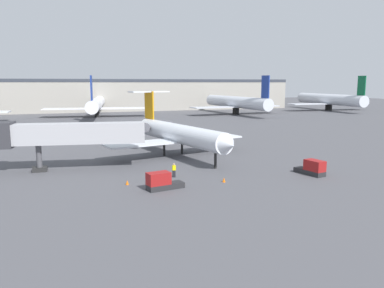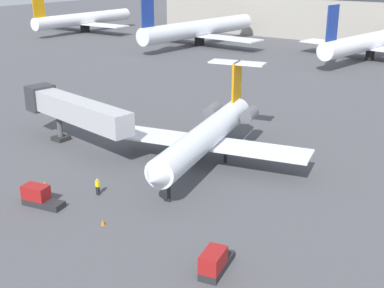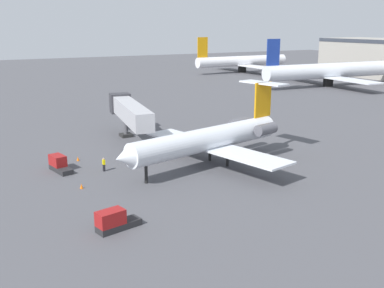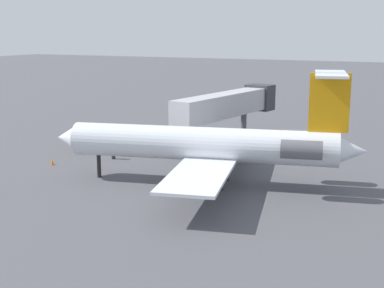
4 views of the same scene
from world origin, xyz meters
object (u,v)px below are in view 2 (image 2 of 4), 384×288
at_px(regional_jet, 208,134).
at_px(ground_crew_marshaller, 98,187).
at_px(traffic_cone_near, 45,183).
at_px(traffic_cone_mid, 103,222).
at_px(parked_airliner_west_mid, 199,29).
at_px(jet_bridge, 71,109).
at_px(baggage_tug_trailing, 215,262).
at_px(parked_airliner_west_end, 84,19).
at_px(parked_airliner_centre, 371,42).
at_px(baggage_tug_lead, 39,197).

height_order(regional_jet, ground_crew_marshaller, regional_jet).
relative_size(ground_crew_marshaller, traffic_cone_near, 3.07).
height_order(traffic_cone_mid, parked_airliner_west_mid, parked_airliner_west_mid).
relative_size(jet_bridge, traffic_cone_mid, 34.35).
distance_m(baggage_tug_trailing, parked_airliner_west_end, 136.86).
xyz_separation_m(baggage_tug_trailing, parked_airliner_west_mid, (-61.66, 85.38, 3.60)).
bearing_deg(baggage_tug_trailing, traffic_cone_mid, 178.79).
bearing_deg(baggage_tug_trailing, parked_airliner_centre, 101.33).
relative_size(traffic_cone_near, parked_airliner_west_end, 0.01).
distance_m(ground_crew_marshaller, traffic_cone_mid, 6.29).
relative_size(jet_bridge, baggage_tug_lead, 4.50).
bearing_deg(traffic_cone_near, parked_airliner_west_mid, 115.45).
bearing_deg(traffic_cone_near, jet_bridge, 124.16).
relative_size(ground_crew_marshaller, baggage_tug_trailing, 0.40).
distance_m(baggage_tug_lead, baggage_tug_trailing, 19.15).
relative_size(traffic_cone_mid, parked_airliner_west_end, 0.01).
bearing_deg(jet_bridge, baggage_tug_lead, -52.75).
distance_m(traffic_cone_near, traffic_cone_mid, 10.90).
relative_size(regional_jet, baggage_tug_trailing, 6.39).
bearing_deg(parked_airliner_west_mid, parked_airliner_west_end, 179.09).
xyz_separation_m(ground_crew_marshaller, baggage_tug_lead, (-2.73, -4.76, -0.02)).
xyz_separation_m(ground_crew_marshaller, parked_airliner_west_mid, (-45.25, 81.06, 3.58)).
bearing_deg(parked_airliner_west_end, traffic_cone_mid, -42.20).
xyz_separation_m(ground_crew_marshaller, parked_airliner_west_end, (-89.92, 81.77, 3.27)).
bearing_deg(traffic_cone_near, parked_airliner_centre, 87.36).
distance_m(baggage_tug_trailing, traffic_cone_mid, 11.68).
height_order(traffic_cone_near, parked_airliner_west_end, parked_airliner_west_end).
bearing_deg(traffic_cone_mid, parked_airliner_west_end, 137.80).
xyz_separation_m(baggage_tug_trailing, parked_airliner_centre, (-18.22, 90.92, 3.38)).
relative_size(baggage_tug_lead, traffic_cone_mid, 7.64).
relative_size(traffic_cone_near, parked_airliner_centre, 0.01).
relative_size(baggage_tug_lead, parked_airliner_west_mid, 0.10).
height_order(traffic_cone_mid, parked_airliner_west_end, parked_airliner_west_end).
xyz_separation_m(ground_crew_marshaller, parked_airliner_centre, (-1.80, 86.61, 3.36)).
xyz_separation_m(jet_bridge, baggage_tug_trailing, (28.94, -12.44, -3.86)).
distance_m(regional_jet, parked_airliner_west_end, 116.65).
distance_m(jet_bridge, parked_airliner_west_end, 106.83).
distance_m(ground_crew_marshaller, parked_airliner_centre, 86.69).
bearing_deg(baggage_tug_lead, ground_crew_marshaller, 60.23).
bearing_deg(jet_bridge, ground_crew_marshaller, -32.97).
xyz_separation_m(regional_jet, parked_airliner_west_mid, (-49.40, 68.27, 0.84)).
bearing_deg(jet_bridge, traffic_cone_near, -55.84).
relative_size(parked_airliner_west_end, parked_airliner_centre, 0.95).
relative_size(baggage_tug_trailing, parked_airliner_west_end, 0.11).
height_order(regional_jet, parked_airliner_centre, parked_airliner_centre).
bearing_deg(ground_crew_marshaller, baggage_tug_lead, -119.77).
distance_m(jet_bridge, baggage_tug_lead, 16.65).
relative_size(regional_jet, ground_crew_marshaller, 15.91).
bearing_deg(traffic_cone_near, baggage_tug_lead, -44.47).
bearing_deg(traffic_cone_mid, traffic_cone_near, 167.26).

